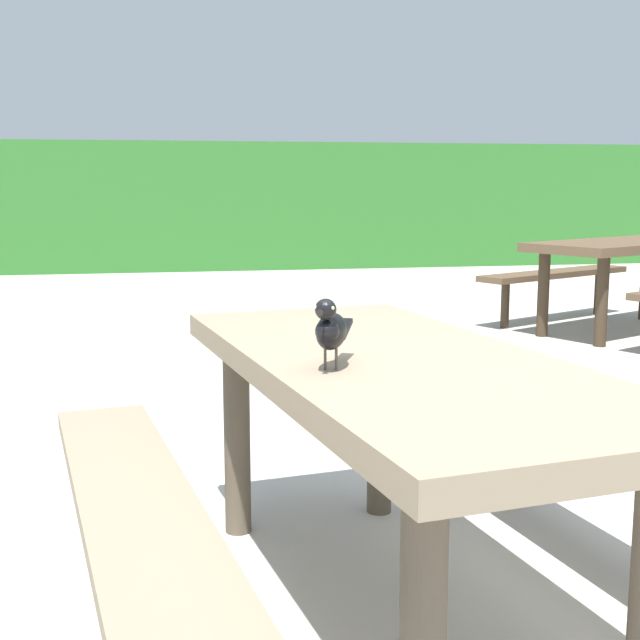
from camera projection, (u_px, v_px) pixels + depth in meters
hedge_wall at (208, 205)px, 12.54m from camera, size 28.00×2.10×1.75m
picnic_table_foreground at (396, 421)px, 2.31m from camera, size 1.93×1.95×0.74m
bird_grackle at (330, 329)px, 2.08m from camera, size 0.15×0.27×0.18m
picnic_table_mid_left at (627, 264)px, 6.85m from camera, size 2.28×2.26×0.74m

